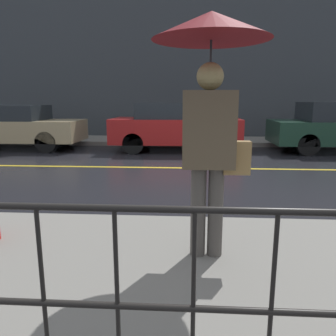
{
  "coord_description": "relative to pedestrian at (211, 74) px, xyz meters",
  "views": [
    {
      "loc": [
        0.35,
        -7.75,
        1.61
      ],
      "look_at": [
        0.09,
        -3.62,
        0.75
      ],
      "focal_mm": 35.0,
      "sensor_mm": 36.0,
      "label": 1
    }
  ],
  "objects": [
    {
      "name": "pedestrian",
      "position": [
        0.0,
        0.0,
        0.0
      ],
      "size": [
        1.02,
        1.02,
        2.19
      ],
      "rotation": [
        0.0,
        0.0,
        3.14
      ],
      "color": "#4C4742",
      "rests_on": "sidewalk_near"
    },
    {
      "name": "lane_marking",
      "position": [
        -0.54,
        4.8,
        -1.83
      ],
      "size": [
        25.2,
        0.12,
        0.01
      ],
      "color": "gold",
      "rests_on": "ground_plane"
    },
    {
      "name": "sidewalk_near",
      "position": [
        -0.54,
        -0.34,
        -1.76
      ],
      "size": [
        28.0,
        2.76,
        0.15
      ],
      "color": "gray",
      "rests_on": "ground_plane"
    },
    {
      "name": "building_storefront",
      "position": [
        -0.54,
        10.78,
        1.35
      ],
      "size": [
        28.0,
        0.3,
        6.36
      ],
      "color": "#383D42",
      "rests_on": "ground_plane"
    },
    {
      "name": "car_red",
      "position": [
        -0.64,
        7.62,
        -1.06
      ],
      "size": [
        4.06,
        1.86,
        1.52
      ],
      "color": "maroon",
      "rests_on": "ground_plane"
    },
    {
      "name": "car_tan",
      "position": [
        -5.99,
        7.62,
        -1.09
      ],
      "size": [
        4.38,
        1.72,
        1.45
      ],
      "color": "tan",
      "rests_on": "ground_plane"
    },
    {
      "name": "railing_foreground",
      "position": [
        -0.54,
        -1.47,
        -1.07
      ],
      "size": [
        12.0,
        0.04,
        0.97
      ],
      "color": "black",
      "rests_on": "sidewalk_near"
    },
    {
      "name": "sidewalk_far",
      "position": [
        -0.54,
        9.6,
        -1.76
      ],
      "size": [
        28.0,
        2.07,
        0.15
      ],
      "color": "gray",
      "rests_on": "ground_plane"
    },
    {
      "name": "ground_plane",
      "position": [
        -0.54,
        4.8,
        -1.83
      ],
      "size": [
        80.0,
        80.0,
        0.0
      ],
      "primitive_type": "plane",
      "color": "black"
    }
  ]
}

